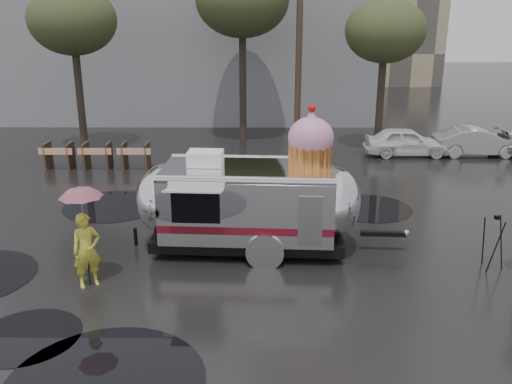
{
  "coord_description": "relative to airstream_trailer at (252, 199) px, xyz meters",
  "views": [
    {
      "loc": [
        0.71,
        -10.49,
        5.72
      ],
      "look_at": [
        0.66,
        2.32,
        1.52
      ],
      "focal_mm": 38.0,
      "sensor_mm": 36.0,
      "label": 1
    }
  ],
  "objects": [
    {
      "name": "barricade_row",
      "position": [
        -6.1,
        7.66,
        -0.81
      ],
      "size": [
        4.3,
        0.8,
        1.0
      ],
      "color": "#473323",
      "rests_on": "ground"
    },
    {
      "name": "tree_mid",
      "position": [
        -0.55,
        12.69,
        5.01
      ],
      "size": [
        4.2,
        4.2,
        8.03
      ],
      "color": "#382D26",
      "rests_on": "ground"
    },
    {
      "name": "ground",
      "position": [
        -0.55,
        -2.31,
        -1.33
      ],
      "size": [
        120.0,
        120.0,
        0.0
      ],
      "primitive_type": "plane",
      "color": "black",
      "rests_on": "ground"
    },
    {
      "name": "airstream_trailer",
      "position": [
        0.0,
        0.0,
        0.0
      ],
      "size": [
        7.04,
        2.78,
        3.79
      ],
      "rotation": [
        0.0,
        0.0,
        -0.06
      ],
      "color": "silver",
      "rests_on": "ground"
    },
    {
      "name": "grey_building",
      "position": [
        -4.55,
        21.69,
        5.17
      ],
      "size": [
        22.0,
        12.0,
        13.0
      ],
      "primitive_type": "cube",
      "color": "slate",
      "rests_on": "ground"
    },
    {
      "name": "utility_pole",
      "position": [
        1.95,
        11.69,
        3.29
      ],
      "size": [
        1.6,
        0.28,
        9.0
      ],
      "color": "#473323",
      "rests_on": "ground"
    },
    {
      "name": "tree_right",
      "position": [
        5.45,
        10.69,
        3.73
      ],
      "size": [
        3.36,
        3.36,
        6.42
      ],
      "color": "#382D26",
      "rests_on": "ground"
    },
    {
      "name": "puddles",
      "position": [
        -2.89,
        -0.93,
        -1.33
      ],
      "size": [
        12.88,
        11.83,
        0.01
      ],
      "color": "black",
      "rests_on": "ground"
    },
    {
      "name": "tree_left",
      "position": [
        -7.55,
        10.69,
        4.15
      ],
      "size": [
        3.64,
        3.64,
        6.95
      ],
      "color": "#382D26",
      "rests_on": "ground"
    },
    {
      "name": "tripod",
      "position": [
        5.67,
        -1.15,
        -0.56
      ],
      "size": [
        0.55,
        0.53,
        1.35
      ],
      "rotation": [
        0.0,
        0.0,
        0.35
      ],
      "color": "black",
      "rests_on": "ground"
    },
    {
      "name": "umbrella_pink",
      "position": [
        -3.56,
        -2.03,
        0.6
      ],
      "size": [
        1.12,
        1.12,
        2.31
      ],
      "color": "pink",
      "rests_on": "ground"
    },
    {
      "name": "person_left",
      "position": [
        -3.56,
        -2.03,
        -0.49
      ],
      "size": [
        0.73,
        0.66,
        1.68
      ],
      "primitive_type": "imported",
      "rotation": [
        0.0,
        0.0,
        0.55
      ],
      "color": "gold",
      "rests_on": "ground"
    }
  ]
}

